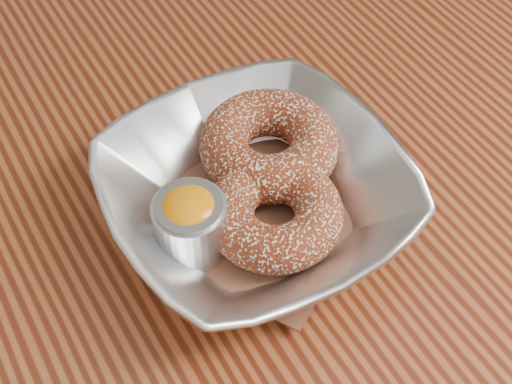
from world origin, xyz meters
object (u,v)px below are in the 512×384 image
donut_front (275,213)px  ramekin (191,223)px  serving_bowl (256,196)px  table (385,271)px  donut_back (269,145)px

donut_front → ramekin: 0.06m
serving_bowl → donut_front: size_ratio=2.20×
table → serving_bowl: 0.17m
serving_bowl → donut_front: serving_bowl is taller
donut_back → ramekin: 0.09m
donut_front → serving_bowl: bearing=97.8°
donut_back → ramekin: (-0.09, -0.04, 0.01)m
serving_bowl → ramekin: (-0.05, -0.00, 0.01)m
donut_back → ramekin: bearing=-155.5°
serving_bowl → donut_back: bearing=47.7°
ramekin → table: bearing=-14.5°
serving_bowl → ramekin: 0.05m
table → donut_front: (-0.10, 0.02, 0.13)m
donut_back → donut_front: size_ratio=1.09×
table → donut_back: (-0.07, 0.08, 0.13)m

